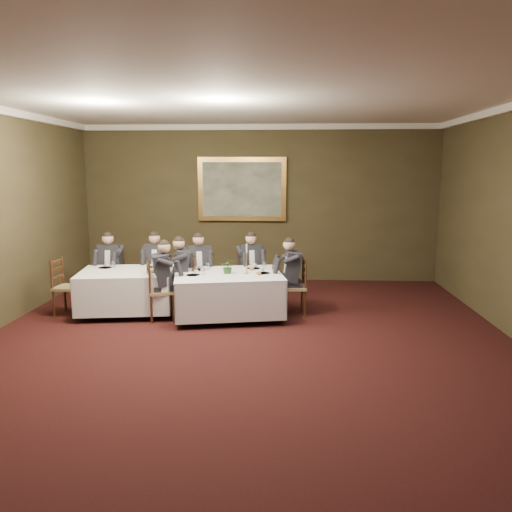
# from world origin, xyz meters

# --- Properties ---
(ground) EXTENTS (10.00, 10.00, 0.00)m
(ground) POSITION_xyz_m (0.00, 0.00, 0.00)
(ground) COLOR black
(ground) RESTS_ON ground
(ceiling) EXTENTS (8.00, 10.00, 0.10)m
(ceiling) POSITION_xyz_m (0.00, 0.00, 3.50)
(ceiling) COLOR silver
(ceiling) RESTS_ON back_wall
(back_wall) EXTENTS (8.00, 0.10, 3.50)m
(back_wall) POSITION_xyz_m (0.00, 5.00, 1.75)
(back_wall) COLOR #38321C
(back_wall) RESTS_ON ground
(front_wall) EXTENTS (8.00, 0.10, 3.50)m
(front_wall) POSITION_xyz_m (0.00, -5.00, 1.75)
(front_wall) COLOR #38321C
(front_wall) RESTS_ON ground
(crown_molding) EXTENTS (8.00, 10.00, 0.12)m
(crown_molding) POSITION_xyz_m (0.00, 0.00, 3.44)
(crown_molding) COLOR white
(crown_molding) RESTS_ON back_wall
(table_main) EXTENTS (2.05, 1.70, 0.67)m
(table_main) POSITION_xyz_m (-0.40, 1.99, 0.45)
(table_main) COLOR black
(table_main) RESTS_ON ground
(table_second) EXTENTS (1.77, 1.44, 0.67)m
(table_second) POSITION_xyz_m (-2.20, 2.10, 0.45)
(table_second) COLOR black
(table_second) RESTS_ON ground
(chair_main_backleft) EXTENTS (0.55, 0.54, 1.00)m
(chair_main_backleft) POSITION_xyz_m (-1.06, 2.81, 0.28)
(chair_main_backleft) COLOR olive
(chair_main_backleft) RESTS_ON ground
(diner_main_backleft) EXTENTS (0.53, 0.58, 1.35)m
(diner_main_backleft) POSITION_xyz_m (-1.05, 2.80, 0.51)
(diner_main_backleft) COLOR black
(diner_main_backleft) RESTS_ON chair_main_backleft
(chair_main_backright) EXTENTS (0.56, 0.54, 1.00)m
(chair_main_backright) POSITION_xyz_m (-0.09, 3.00, 0.28)
(chair_main_backright) COLOR olive
(chair_main_backright) RESTS_ON ground
(diner_main_backright) EXTENTS (0.54, 0.59, 1.35)m
(diner_main_backright) POSITION_xyz_m (-0.09, 2.99, 0.51)
(diner_main_backright) COLOR black
(diner_main_backright) RESTS_ON chair_main_backright
(chair_main_endleft) EXTENTS (0.55, 0.56, 1.00)m
(chair_main_endleft) POSITION_xyz_m (-1.53, 1.77, 0.28)
(chair_main_endleft) COLOR olive
(chair_main_endleft) RESTS_ON ground
(diner_main_endleft) EXTENTS (0.59, 0.54, 1.35)m
(diner_main_endleft) POSITION_xyz_m (-1.52, 1.77, 0.51)
(diner_main_endleft) COLOR black
(diner_main_endleft) RESTS_ON chair_main_endleft
(chair_main_endright) EXTENTS (0.46, 0.48, 1.00)m
(chair_main_endright) POSITION_xyz_m (0.74, 2.20, 0.28)
(chair_main_endright) COLOR olive
(chair_main_endright) RESTS_ON ground
(diner_main_endright) EXTENTS (0.51, 0.45, 1.35)m
(diner_main_endright) POSITION_xyz_m (0.73, 2.20, 0.51)
(diner_main_endright) COLOR black
(diner_main_endright) RESTS_ON chair_main_endright
(chair_sec_backleft) EXTENTS (0.45, 0.43, 1.00)m
(chair_sec_backleft) POSITION_xyz_m (-2.74, 2.85, 0.28)
(chair_sec_backleft) COLOR olive
(chair_sec_backleft) RESTS_ON ground
(diner_sec_backleft) EXTENTS (0.43, 0.49, 1.35)m
(diner_sec_backleft) POSITION_xyz_m (-2.74, 2.84, 0.51)
(diner_sec_backleft) COLOR black
(diner_sec_backleft) RESTS_ON chair_sec_backleft
(chair_sec_backright) EXTENTS (0.45, 0.43, 1.00)m
(chair_sec_backright) POSITION_xyz_m (-1.89, 2.97, 0.28)
(chair_sec_backright) COLOR olive
(chair_sec_backright) RESTS_ON ground
(diner_sec_backright) EXTENTS (0.42, 0.49, 1.35)m
(diner_sec_backright) POSITION_xyz_m (-1.89, 2.96, 0.51)
(diner_sec_backright) COLOR black
(diner_sec_backright) RESTS_ON chair_sec_backright
(chair_sec_endright) EXTENTS (0.49, 0.50, 1.00)m
(chair_sec_endright) POSITION_xyz_m (-1.20, 2.24, 0.28)
(chair_sec_endright) COLOR olive
(chair_sec_endright) RESTS_ON ground
(diner_sec_endright) EXTENTS (0.54, 0.47, 1.35)m
(diner_sec_endright) POSITION_xyz_m (-1.21, 2.24, 0.51)
(diner_sec_endright) COLOR black
(diner_sec_endright) RESTS_ON chair_sec_endright
(chair_sec_endleft) EXTENTS (0.45, 0.47, 1.00)m
(chair_sec_endleft) POSITION_xyz_m (-3.21, 1.96, 0.28)
(chair_sec_endleft) COLOR olive
(chair_sec_endleft) RESTS_ON ground
(centerpiece) EXTENTS (0.26, 0.23, 0.27)m
(centerpiece) POSITION_xyz_m (-0.40, 1.98, 0.90)
(centerpiece) COLOR #2D5926
(centerpiece) RESTS_ON table_main
(candlestick) EXTENTS (0.08, 0.08, 0.53)m
(candlestick) POSITION_xyz_m (-0.08, 1.99, 0.96)
(candlestick) COLOR #AF8335
(candlestick) RESTS_ON table_main
(place_setting_table_main) EXTENTS (0.33, 0.31, 0.14)m
(place_setting_table_main) POSITION_xyz_m (-0.90, 2.30, 0.80)
(place_setting_table_main) COLOR white
(place_setting_table_main) RESTS_ON table_main
(place_setting_table_second) EXTENTS (0.33, 0.31, 0.14)m
(place_setting_table_second) POSITION_xyz_m (-2.63, 2.40, 0.80)
(place_setting_table_second) COLOR white
(place_setting_table_second) RESTS_ON table_second
(painting) EXTENTS (1.98, 0.09, 1.42)m
(painting) POSITION_xyz_m (-0.40, 4.94, 2.08)
(painting) COLOR #DEA851
(painting) RESTS_ON back_wall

